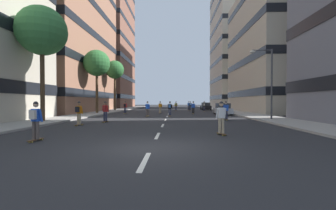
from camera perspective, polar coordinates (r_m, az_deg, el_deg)
name	(u,v)px	position (r m, az deg, el deg)	size (l,w,h in m)	color
ground_plane	(169,112)	(36.08, 0.30, -1.88)	(164.09, 164.09, 0.00)	#28282B
sidewalk_left	(111,111)	(41.04, -14.08, -1.47)	(3.69, 75.21, 0.14)	#9E9991
sidewalk_right	(229,111)	(40.58, 15.09, -1.50)	(3.69, 75.21, 0.14)	#9E9991
lane_markings	(169,112)	(36.74, 0.32, -1.83)	(0.16, 62.20, 0.01)	silver
building_left_mid	(48,40)	(45.29, -27.78, 14.18)	(17.35, 23.66, 24.29)	#9E6B51
building_left_far	(98,44)	(69.28, -17.07, 14.34)	(17.35, 20.06, 35.57)	brown
building_right_mid	(295,50)	(44.05, 29.14, 11.98)	(17.35, 20.14, 20.43)	#B2A893
building_right_far	(247,47)	(68.49, 19.06, 13.52)	(17.35, 19.27, 33.33)	#BCB29E
parked_car_near	(223,109)	(30.99, 13.52, -1.08)	(1.82, 4.40, 1.52)	#B2B7BF
parked_car_mid	(206,106)	(47.62, 9.37, -0.37)	(1.82, 4.40, 1.52)	black
street_tree_near	(115,70)	(43.88, -13.19, 8.49)	(3.38, 3.38, 9.20)	#4C3823
street_tree_mid	(97,64)	(34.61, -17.40, 9.88)	(3.73, 3.73, 8.97)	#4C3823
street_tree_far	(42,31)	(22.71, -29.01, 15.81)	(4.08, 4.08, 9.61)	#4C3823
streetlamp_right	(268,76)	(23.27, 23.69, 6.68)	(2.13, 0.30, 6.50)	#3F3F44
skater_0	(221,116)	(12.31, 13.21, -2.79)	(0.57, 0.92, 1.78)	brown
skater_1	(189,105)	(45.93, 5.22, -0.05)	(0.57, 0.92, 1.78)	brown
skater_2	(160,107)	(33.82, -1.95, -0.40)	(0.56, 0.92, 1.78)	brown
skater_3	(125,107)	(33.57, -10.66, -0.38)	(0.56, 0.92, 1.78)	brown
skater_4	(170,108)	(27.12, 0.48, -0.67)	(0.56, 0.92, 1.78)	brown
skater_5	(105,110)	(19.96, -15.46, -1.29)	(0.56, 0.92, 1.78)	brown
skater_6	(79,112)	(17.78, -21.44, -1.59)	(0.57, 0.92, 1.78)	brown
skater_7	(35,119)	(11.65, -30.28, -2.95)	(0.55, 0.91, 1.78)	brown
skater_8	(147,108)	(27.00, -5.16, -0.75)	(0.56, 0.92, 1.78)	brown
skater_9	(226,110)	(22.10, 14.30, -1.15)	(0.56, 0.92, 1.78)	brown
skater_10	(176,105)	(41.90, 2.01, -0.10)	(0.54, 0.91, 1.78)	brown
skater_11	(193,107)	(32.18, 6.34, -0.48)	(0.54, 0.91, 1.78)	brown
skater_12	(190,105)	(43.12, 5.63, -0.08)	(0.55, 0.91, 1.78)	brown
skater_13	(204,106)	(40.68, 9.04, -0.15)	(0.54, 0.91, 1.78)	brown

